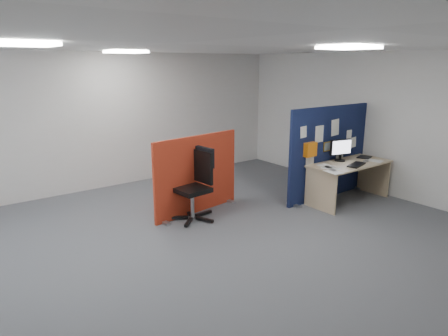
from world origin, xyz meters
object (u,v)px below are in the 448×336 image
main_desk (347,172)px  office_chair (198,180)px  monitor_main (341,149)px  navy_divider (329,153)px  red_divider (197,175)px

main_desk → office_chair: (-2.67, 0.93, 0.10)m
monitor_main → office_chair: size_ratio=0.40×
navy_divider → red_divider: 2.54m
navy_divider → office_chair: 2.62m
office_chair → red_divider: bearing=53.4°
monitor_main → navy_divider: bearing=128.9°
main_desk → navy_divider: bearing=108.3°
main_desk → red_divider: size_ratio=0.93×
main_desk → red_divider: bearing=155.0°
monitor_main → red_divider: (-2.49, 1.01, -0.30)m
navy_divider → red_divider: size_ratio=1.19×
main_desk → monitor_main: 0.44m
main_desk → monitor_main: size_ratio=3.57×
red_divider → office_chair: size_ratio=1.53×
red_divider → office_chair: (-0.15, -0.25, -0.00)m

